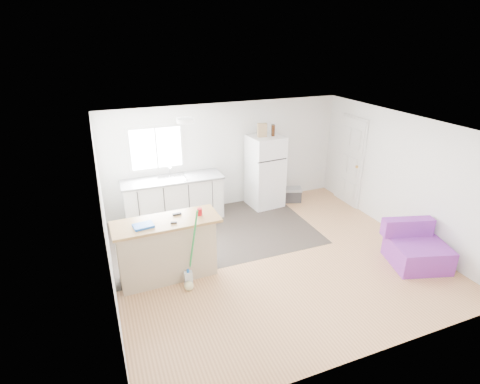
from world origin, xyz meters
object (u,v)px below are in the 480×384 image
object	(u,v)px
refrigerator	(265,171)
cooler	(292,195)
red_cup	(200,212)
cleaner_jug	(188,278)
purple_seat	(416,249)
mop	(190,276)
kitchen_cabinets	(174,199)
bottle_left	(273,130)
blue_tray	(143,226)
cardboard_box	(262,130)
bottle_right	(273,130)
peninsula	(167,249)

from	to	relation	value
refrigerator	cooler	world-z (taller)	refrigerator
red_cup	cleaner_jug	bearing A→B (deg)	-133.56
purple_seat	mop	size ratio (longest dim) A/B	0.80
kitchen_cabinets	bottle_left	bearing A→B (deg)	-1.30
cooler	blue_tray	xyz separation A→B (m)	(-3.74, -2.02, 0.88)
kitchen_cabinets	purple_seat	world-z (taller)	kitchen_cabinets
cleaner_jug	kitchen_cabinets	bearing A→B (deg)	85.44
cleaner_jug	cardboard_box	xyz separation A→B (m)	(2.35, 2.35, 1.69)
kitchen_cabinets	blue_tray	distance (m)	2.38
kitchen_cabinets	cardboard_box	world-z (taller)	cardboard_box
purple_seat	bottle_right	world-z (taller)	bottle_right
refrigerator	blue_tray	distance (m)	3.71
cleaner_jug	red_cup	bearing A→B (deg)	49.34
refrigerator	purple_seat	world-z (taller)	refrigerator
refrigerator	purple_seat	bearing A→B (deg)	-71.65
kitchen_cabinets	red_cup	world-z (taller)	kitchen_cabinets
mop	bottle_left	xyz separation A→B (m)	(2.61, 2.42, 1.56)
cooler	peninsula	bearing A→B (deg)	-131.68
bottle_right	kitchen_cabinets	bearing A→B (deg)	179.26
kitchen_cabinets	bottle_left	size ratio (longest dim) A/B	8.56
refrigerator	cardboard_box	bearing A→B (deg)	-173.40
cooler	cardboard_box	size ratio (longest dim) A/B	1.73
kitchen_cabinets	cardboard_box	bearing A→B (deg)	-0.87
kitchen_cabinets	cardboard_box	size ratio (longest dim) A/B	7.13
peninsula	refrigerator	world-z (taller)	refrigerator
kitchen_cabinets	bottle_left	xyz separation A→B (m)	(2.30, -0.08, 1.31)
bottle_left	bottle_right	bearing A→B (deg)	75.06
cooler	blue_tray	world-z (taller)	blue_tray
mop	purple_seat	bearing A→B (deg)	-33.09
cleaner_jug	purple_seat	bearing A→B (deg)	-9.45
cooler	cardboard_box	xyz separation A→B (m)	(-0.81, 0.05, 1.64)
bottle_left	purple_seat	bearing A→B (deg)	-68.20
kitchen_cabinets	peninsula	xyz separation A→B (m)	(-0.56, -2.05, 0.04)
cooler	bottle_left	distance (m)	1.71
purple_seat	cleaner_jug	bearing A→B (deg)	-175.76
kitchen_cabinets	cooler	distance (m)	2.86
cooler	red_cup	distance (m)	3.56
mop	blue_tray	distance (m)	1.08
purple_seat	bottle_left	world-z (taller)	bottle_left
cleaner_jug	mop	world-z (taller)	mop
cleaner_jug	blue_tray	size ratio (longest dim) A/B	0.96
bottle_left	mop	bearing A→B (deg)	-137.12
cardboard_box	mop	bearing A→B (deg)	-133.81
cardboard_box	bottle_left	size ratio (longest dim) A/B	1.20
kitchen_cabinets	blue_tray	world-z (taller)	kitchen_cabinets
purple_seat	red_cup	size ratio (longest dim) A/B	9.23
bottle_left	blue_tray	bearing A→B (deg)	-147.35
peninsula	bottle_left	distance (m)	3.70
bottle_left	bottle_right	xyz separation A→B (m)	(0.01, 0.05, 0.00)
purple_seat	red_cup	distance (m)	3.84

